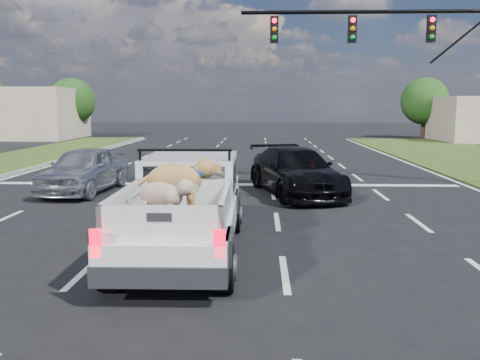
# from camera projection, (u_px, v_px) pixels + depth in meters

# --- Properties ---
(ground) EXTENTS (160.00, 160.00, 0.00)m
(ground) POSITION_uv_depth(u_px,v_px,m) (184.00, 273.00, 8.83)
(ground) COLOR black
(ground) RESTS_ON ground
(road_markings) EXTENTS (17.75, 60.00, 0.01)m
(road_markings) POSITION_uv_depth(u_px,v_px,m) (216.00, 202.00, 15.32)
(road_markings) COLOR silver
(road_markings) RESTS_ON ground
(traffic_signal) EXTENTS (9.11, 0.31, 7.00)m
(traffic_signal) POSITION_uv_depth(u_px,v_px,m) (424.00, 54.00, 18.24)
(traffic_signal) COLOR black
(traffic_signal) RESTS_ON ground
(building_left) EXTENTS (10.00, 8.00, 4.40)m
(building_left) POSITION_uv_depth(u_px,v_px,m) (20.00, 113.00, 44.89)
(building_left) COLOR #C1AC93
(building_left) RESTS_ON ground
(tree_far_c) EXTENTS (4.20, 4.20, 5.40)m
(tree_far_c) POSITION_uv_depth(u_px,v_px,m) (72.00, 101.00, 46.56)
(tree_far_c) COLOR #332114
(tree_far_c) RESTS_ON ground
(tree_far_d) EXTENTS (4.20, 4.20, 5.40)m
(tree_far_d) POSITION_uv_depth(u_px,v_px,m) (425.00, 101.00, 45.29)
(tree_far_d) COLOR #332114
(tree_far_d) RESTS_ON ground
(pickup_truck) EXTENTS (2.13, 5.50, 2.05)m
(pickup_truck) POSITION_uv_depth(u_px,v_px,m) (185.00, 204.00, 9.92)
(pickup_truck) COLOR black
(pickup_truck) RESTS_ON ground
(silver_sedan) EXTENTS (2.20, 4.65, 1.54)m
(silver_sedan) POSITION_uv_depth(u_px,v_px,m) (85.00, 169.00, 17.01)
(silver_sedan) COLOR silver
(silver_sedan) RESTS_ON ground
(black_coupe) EXTENTS (3.39, 5.58, 1.51)m
(black_coupe) POSITION_uv_depth(u_px,v_px,m) (295.00, 171.00, 16.56)
(black_coupe) COLOR black
(black_coupe) RESTS_ON ground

